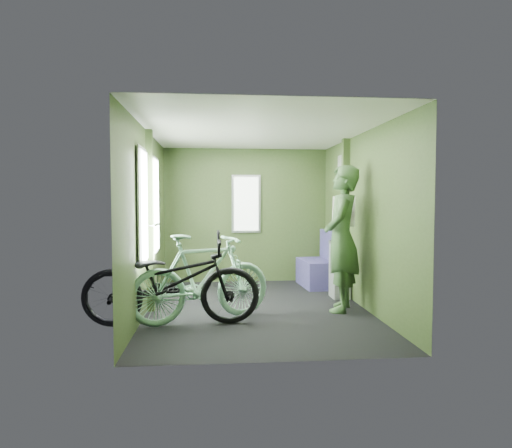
{
  "coord_description": "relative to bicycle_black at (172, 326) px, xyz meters",
  "views": [
    {
      "loc": [
        -0.55,
        -5.88,
        1.41
      ],
      "look_at": [
        0.0,
        0.1,
        1.1
      ],
      "focal_mm": 32.0,
      "sensor_mm": 36.0,
      "label": 1
    }
  ],
  "objects": [
    {
      "name": "bicycle_mint",
      "position": [
        0.33,
        0.18,
        0.0
      ],
      "size": [
        1.78,
        1.14,
        1.05
      ],
      "primitive_type": "imported",
      "rotation": [
        0.0,
        -0.04,
        1.97
      ],
      "color": "#8DCBA7",
      "rests_on": "ground"
    },
    {
      "name": "room",
      "position": [
        0.99,
        0.82,
        1.44
      ],
      "size": [
        4.0,
        4.02,
        2.31
      ],
      "color": "black",
      "rests_on": "ground"
    },
    {
      "name": "passenger",
      "position": [
        2.09,
        0.56,
        0.93
      ],
      "size": [
        0.65,
        0.79,
        1.86
      ],
      "rotation": [
        0.0,
        0.0,
        -1.92
      ],
      "color": "#3D5F33",
      "rests_on": "ground"
    },
    {
      "name": "waste_box",
      "position": [
        2.29,
        1.31,
        0.41
      ],
      "size": [
        0.24,
        0.34,
        0.82
      ],
      "primitive_type": "cube",
      "color": "gray",
      "rests_on": "ground"
    },
    {
      "name": "bench_seat",
      "position": [
        2.17,
        2.21,
        0.27
      ],
      "size": [
        0.54,
        0.9,
        0.92
      ],
      "rotation": [
        0.0,
        0.0,
        0.07
      ],
      "color": "navy",
      "rests_on": "ground"
    },
    {
      "name": "bicycle_black",
      "position": [
        0.0,
        0.0,
        0.0
      ],
      "size": [
        1.98,
        0.86,
        1.12
      ],
      "primitive_type": "imported",
      "rotation": [
        0.0,
        -0.14,
        1.59
      ],
      "color": "black",
      "rests_on": "ground"
    }
  ]
}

